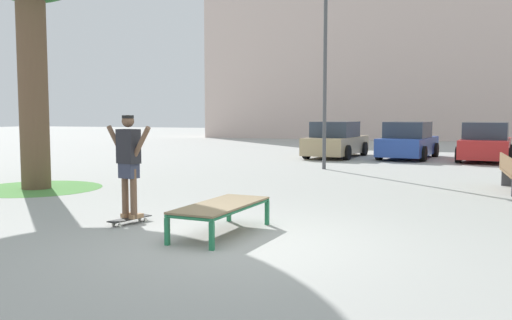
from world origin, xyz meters
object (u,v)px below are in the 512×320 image
light_post (325,52)px  car_tan (336,141)px  skateboard (130,219)px  skater (129,159)px  skate_box (221,207)px  car_blue (408,142)px  car_red (486,143)px

light_post → car_tan: bearing=97.6°
skateboard → skater: (0.00, 0.00, 0.99)m
skate_box → skater: size_ratio=1.15×
car_tan → car_blue: 2.94m
car_tan → skateboard: bearing=-91.0°
skate_box → car_tan: size_ratio=0.45×
skate_box → skateboard: size_ratio=2.37×
car_red → skater: bearing=-111.9°
skate_box → car_red: car_red is taller
skateboard → skater: skater is taller
skateboard → car_red: bearing=68.1°
car_tan → car_blue: size_ratio=0.99×
skateboard → car_blue: 15.70m
skate_box → light_post: light_post is taller
skater → car_red: skater is taller
car_tan → light_post: bearing=-82.4°
skateboard → skate_box: bearing=-6.3°
skater → car_blue: skater is taller
car_blue → light_post: (-2.23, -5.46, 3.13)m
light_post → car_blue: bearing=67.7°
light_post → skateboard: bearing=-95.5°
skate_box → car_tan: (-1.47, 15.19, 0.28)m
skater → light_post: light_post is taller
skater → light_post: size_ratio=0.29×
skateboard → light_post: (0.95, 9.90, 3.75)m
car_tan → car_red: (5.83, 0.17, 0.00)m
skate_box → car_red: size_ratio=0.45×
skateboard → car_red: 16.36m
skateboard → car_tan: 15.02m
car_red → light_post: (-5.15, -5.26, 3.13)m
car_blue → car_tan: bearing=-173.0°
car_red → light_post: 8.00m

